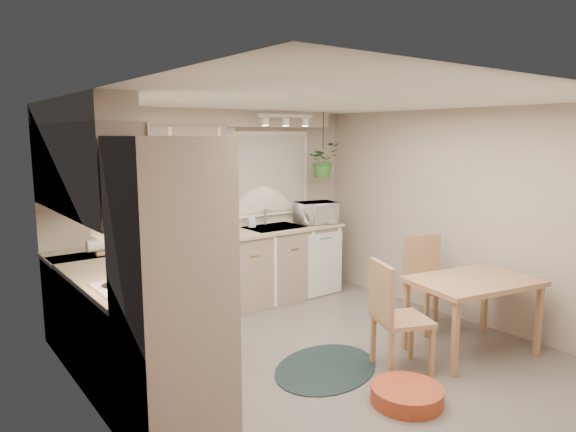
# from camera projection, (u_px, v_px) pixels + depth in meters

# --- Properties ---
(floor) EXTENTS (4.20, 4.20, 0.00)m
(floor) POSITION_uv_depth(u_px,v_px,m) (325.00, 360.00, 4.84)
(floor) COLOR slate
(floor) RESTS_ON ground
(ceiling) EXTENTS (4.20, 4.20, 0.00)m
(ceiling) POSITION_uv_depth(u_px,v_px,m) (328.00, 101.00, 4.47)
(ceiling) COLOR white
(ceiling) RESTS_ON wall_back
(wall_back) EXTENTS (4.00, 0.04, 2.40)m
(wall_back) POSITION_uv_depth(u_px,v_px,m) (214.00, 209.00, 6.31)
(wall_back) COLOR #AE9F90
(wall_back) RESTS_ON floor
(wall_front) EXTENTS (4.00, 0.04, 2.40)m
(wall_front) POSITION_uv_depth(u_px,v_px,m) (563.00, 291.00, 3.00)
(wall_front) COLOR #AE9F90
(wall_front) RESTS_ON floor
(wall_left) EXTENTS (0.04, 4.20, 2.40)m
(wall_left) POSITION_uv_depth(u_px,v_px,m) (104.00, 270.00, 3.47)
(wall_left) COLOR #AE9F90
(wall_left) RESTS_ON floor
(wall_right) EXTENTS (0.04, 4.20, 2.40)m
(wall_right) POSITION_uv_depth(u_px,v_px,m) (458.00, 215.00, 5.85)
(wall_right) COLOR #AE9F90
(wall_right) RESTS_ON floor
(base_cab_left) EXTENTS (0.60, 1.85, 0.90)m
(base_cab_left) POSITION_uv_depth(u_px,v_px,m) (111.00, 328.00, 4.45)
(base_cab_left) COLOR gray
(base_cab_left) RESTS_ON floor
(base_cab_back) EXTENTS (3.60, 0.60, 0.90)m
(base_cab_back) POSITION_uv_depth(u_px,v_px,m) (212.00, 276.00, 6.07)
(base_cab_back) COLOR gray
(base_cab_back) RESTS_ON floor
(counter_left) EXTENTS (0.64, 1.89, 0.04)m
(counter_left) POSITION_uv_depth(u_px,v_px,m) (110.00, 275.00, 4.38)
(counter_left) COLOR #C6B990
(counter_left) RESTS_ON base_cab_left
(counter_back) EXTENTS (3.64, 0.64, 0.04)m
(counter_back) POSITION_uv_depth(u_px,v_px,m) (212.00, 237.00, 5.99)
(counter_back) COLOR #C6B990
(counter_back) RESTS_ON base_cab_back
(oven_stack) EXTENTS (0.65, 0.65, 2.10)m
(oven_stack) POSITION_uv_depth(u_px,v_px,m) (173.00, 296.00, 3.39)
(oven_stack) COLOR gray
(oven_stack) RESTS_ON floor
(wall_oven_face) EXTENTS (0.02, 0.56, 0.58)m
(wall_oven_face) POSITION_uv_depth(u_px,v_px,m) (215.00, 288.00, 3.58)
(wall_oven_face) COLOR silver
(wall_oven_face) RESTS_ON oven_stack
(upper_cab_left) EXTENTS (0.35, 2.00, 0.75)m
(upper_cab_left) POSITION_uv_depth(u_px,v_px,m) (82.00, 169.00, 4.26)
(upper_cab_left) COLOR gray
(upper_cab_left) RESTS_ON wall_left
(upper_cab_back) EXTENTS (2.00, 0.35, 0.75)m
(upper_cab_back) POSITION_uv_depth(u_px,v_px,m) (138.00, 161.00, 5.48)
(upper_cab_back) COLOR gray
(upper_cab_back) RESTS_ON wall_back
(soffit_left) EXTENTS (0.30, 2.00, 0.20)m
(soffit_left) POSITION_uv_depth(u_px,v_px,m) (75.00, 111.00, 4.17)
(soffit_left) COLOR #AE9F90
(soffit_left) RESTS_ON wall_left
(soffit_back) EXTENTS (3.60, 0.30, 0.20)m
(soffit_back) POSITION_uv_depth(u_px,v_px,m) (202.00, 118.00, 5.90)
(soffit_back) COLOR #AE9F90
(soffit_back) RESTS_ON wall_back
(cooktop) EXTENTS (0.52, 0.58, 0.02)m
(cooktop) POSITION_uv_depth(u_px,v_px,m) (135.00, 288.00, 3.93)
(cooktop) COLOR silver
(cooktop) RESTS_ON counter_left
(range_hood) EXTENTS (0.40, 0.60, 0.14)m
(range_hood) POSITION_uv_depth(u_px,v_px,m) (130.00, 230.00, 3.85)
(range_hood) COLOR silver
(range_hood) RESTS_ON upper_cab_left
(window_blinds) EXTENTS (1.40, 0.02, 1.00)m
(window_blinds) POSITION_uv_depth(u_px,v_px,m) (262.00, 174.00, 6.64)
(window_blinds) COLOR beige
(window_blinds) RESTS_ON wall_back
(window_frame) EXTENTS (1.50, 0.02, 1.10)m
(window_frame) POSITION_uv_depth(u_px,v_px,m) (261.00, 174.00, 6.65)
(window_frame) COLOR white
(window_frame) RESTS_ON wall_back
(sink) EXTENTS (0.70, 0.48, 0.10)m
(sink) POSITION_uv_depth(u_px,v_px,m) (274.00, 230.00, 6.54)
(sink) COLOR #95989C
(sink) RESTS_ON counter_back
(dishwasher_front) EXTENTS (0.58, 0.02, 0.83)m
(dishwasher_front) POSITION_uv_depth(u_px,v_px,m) (325.00, 264.00, 6.72)
(dishwasher_front) COLOR silver
(dishwasher_front) RESTS_ON base_cab_back
(track_light_bar) EXTENTS (0.80, 0.04, 0.04)m
(track_light_bar) POSITION_uv_depth(u_px,v_px,m) (286.00, 116.00, 6.12)
(track_light_bar) COLOR silver
(track_light_bar) RESTS_ON ceiling
(wall_clock) EXTENTS (0.30, 0.03, 0.30)m
(wall_clock) POSITION_uv_depth(u_px,v_px,m) (224.00, 129.00, 6.22)
(wall_clock) COLOR #ECCE53
(wall_clock) RESTS_ON wall_back
(dining_table) EXTENTS (1.31, 1.00, 0.74)m
(dining_table) POSITION_uv_depth(u_px,v_px,m) (471.00, 316.00, 4.98)
(dining_table) COLOR tan
(dining_table) RESTS_ON floor
(chair_left) EXTENTS (0.62, 0.62, 1.01)m
(chair_left) POSITION_uv_depth(u_px,v_px,m) (403.00, 316.00, 4.58)
(chair_left) COLOR tan
(chair_left) RESTS_ON floor
(chair_back) EXTENTS (0.60, 0.60, 1.01)m
(chair_back) POSITION_uv_depth(u_px,v_px,m) (432.00, 284.00, 5.57)
(chair_back) COLOR tan
(chair_back) RESTS_ON floor
(braided_rug) EXTENTS (1.36, 1.20, 0.01)m
(braided_rug) POSITION_uv_depth(u_px,v_px,m) (326.00, 368.00, 4.67)
(braided_rug) COLOR black
(braided_rug) RESTS_ON floor
(pet_bed) EXTENTS (0.58, 0.58, 0.13)m
(pet_bed) POSITION_uv_depth(u_px,v_px,m) (407.00, 395.00, 4.07)
(pet_bed) COLOR #AB4322
(pet_bed) RESTS_ON floor
(microwave) EXTENTS (0.56, 0.38, 0.35)m
(microwave) POSITION_uv_depth(u_px,v_px,m) (316.00, 210.00, 6.79)
(microwave) COLOR silver
(microwave) RESTS_ON counter_back
(soap_bottle) EXTENTS (0.13, 0.20, 0.09)m
(soap_bottle) POSITION_uv_depth(u_px,v_px,m) (252.00, 224.00, 6.50)
(soap_bottle) COLOR silver
(soap_bottle) RESTS_ON counter_back
(hanging_plant) EXTENTS (0.41, 0.46, 0.35)m
(hanging_plant) POSITION_uv_depth(u_px,v_px,m) (323.00, 164.00, 6.76)
(hanging_plant) COLOR #336B2B
(hanging_plant) RESTS_ON ceiling
(coffee_maker) EXTENTS (0.23, 0.26, 0.33)m
(coffee_maker) POSITION_uv_depth(u_px,v_px,m) (148.00, 229.00, 5.52)
(coffee_maker) COLOR black
(coffee_maker) RESTS_ON counter_back
(toaster) EXTENTS (0.29, 0.17, 0.17)m
(toaster) POSITION_uv_depth(u_px,v_px,m) (174.00, 233.00, 5.73)
(toaster) COLOR #95989C
(toaster) RESTS_ON counter_back
(knife_block) EXTENTS (0.10, 0.10, 0.20)m
(knife_block) POSITION_uv_depth(u_px,v_px,m) (203.00, 227.00, 5.97)
(knife_block) COLOR tan
(knife_block) RESTS_ON counter_back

